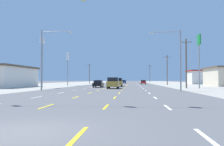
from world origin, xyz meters
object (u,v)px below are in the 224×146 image
Objects in this scene: sedan_far_left_midfar at (99,82)px; streetlight_right_row_0 at (177,55)px; pole_sign_left_row_2 at (68,60)px; sedan_inner_left_near at (98,84)px; sedan_center_turn_farther at (124,82)px; pole_sign_left_row_1 at (42,50)px; suv_center_turn_mid at (118,82)px; sedan_far_right_far at (143,82)px; streetlight_left_row_0 at (45,55)px; pole_sign_right_row_1 at (199,48)px; suv_inner_left_farthest at (116,81)px; suv_center_turn_nearest at (113,83)px.

streetlight_right_row_0 is (16.52, -40.35, 4.36)m from sedan_far_left_midfar.
sedan_far_left_midfar is at bearing 57.28° from pole_sign_left_row_2.
sedan_inner_left_near is 20.62m from streetlight_right_row_0.
sedan_inner_left_near and sedan_center_turn_farther have the same top height.
pole_sign_left_row_1 is at bearing -89.88° from pole_sign_left_row_2.
sedan_far_right_far is at bearing 77.25° from suv_center_turn_mid.
streetlight_left_row_0 is (4.27, -10.30, -1.95)m from pole_sign_left_row_1.
pole_sign_right_row_1 reaches higher than sedan_far_right_far.
streetlight_left_row_0 is at bearing -94.93° from suv_inner_left_farthest.
pole_sign_right_row_1 is (29.29, 0.07, 0.06)m from pole_sign_left_row_1.
pole_sign_right_row_1 is (19.06, -58.80, 6.29)m from suv_inner_left_farthest.
pole_sign_right_row_1 is at bearing -79.10° from sedan_far_right_far.
suv_center_turn_mid reaches higher than sedan_inner_left_near.
sedan_inner_left_near is 1.00× the size of sedan_far_left_midfar.
pole_sign_left_row_1 is (-10.23, -58.86, 6.23)m from suv_inner_left_farthest.
suv_center_turn_nearest is 0.55× the size of streetlight_left_row_0.
pole_sign_right_row_1 is (22.31, -29.99, 6.56)m from sedan_far_left_midfar.
suv_inner_left_farthest is at bearing 80.14° from pole_sign_left_row_1.
suv_inner_left_farthest is at bearing 89.92° from sedan_inner_left_near.
sedan_inner_left_near is 25.45m from sedan_far_left_midfar.
sedan_inner_left_near is at bearing -106.04° from sedan_far_right_far.
sedan_inner_left_near is 20.78m from pole_sign_right_row_1.
suv_inner_left_farthest is 0.55× the size of streetlight_left_row_0.
pole_sign_left_row_1 is 1.10× the size of streetlight_left_row_0.
pole_sign_left_row_2 is at bearing 146.99° from pole_sign_right_row_1.
sedan_far_right_far and sedan_center_turn_farther have the same top height.
sedan_far_right_far is 32.29m from pole_sign_left_row_2.
sedan_center_turn_farther is at bearing 90.03° from suv_center_turn_nearest.
sedan_inner_left_near is at bearing -120.78° from suv_center_turn_mid.
streetlight_right_row_0 is at bearing -81.72° from sedan_center_turn_farther.
suv_center_turn_mid is 0.50× the size of pole_sign_right_row_1.
sedan_center_turn_farther is (-0.03, 58.77, -0.27)m from suv_center_turn_nearest.
streetlight_left_row_0 is (-9.46, -67.12, 4.55)m from sedan_center_turn_farther.
suv_inner_left_farthest is at bearing 75.51° from pole_sign_left_row_2.
sedan_inner_left_near is 1.00× the size of sedan_far_right_far.
streetlight_right_row_0 is at bearing -67.74° from sedan_far_left_midfar.
suv_center_turn_nearest is at bearing -90.64° from suv_center_turn_mid.
pole_sign_left_row_2 is 0.90× the size of pole_sign_right_row_1.
sedan_far_right_far is at bearing 92.62° from streetlight_right_row_0.
pole_sign_left_row_2 is at bearing -122.72° from sedan_far_left_midfar.
sedan_inner_left_near is 0.46× the size of pole_sign_left_row_1.
suv_center_turn_mid is 1.00× the size of suv_inner_left_farthest.
sedan_far_right_far is 0.50× the size of streetlight_left_row_0.
streetlight_left_row_0 is (4.31, -29.42, -1.58)m from pole_sign_left_row_2.
sedan_far_left_midfar is 27.60m from sedan_center_turn_farther.
suv_center_turn_mid is 45.73m from sedan_center_turn_farther.
suv_center_turn_nearest and suv_center_turn_mid have the same top height.
sedan_far_right_far is at bearing 73.96° from sedan_inner_left_near.
sedan_inner_left_near is at bearing 68.70° from streetlight_left_row_0.
suv_inner_left_farthest is at bearing 149.71° from sedan_center_turn_farther.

